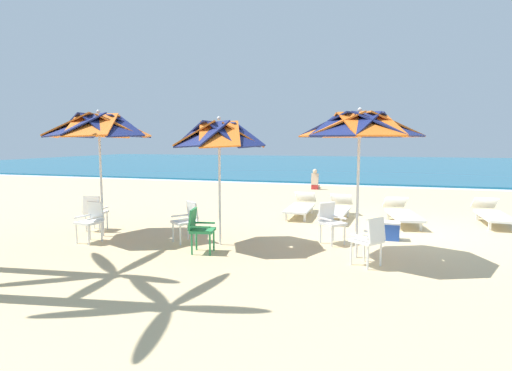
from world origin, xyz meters
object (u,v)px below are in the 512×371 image
object	(u,v)px
plastic_chair_5	(91,219)
sun_lounger_0	(492,214)
beach_umbrella_0	(360,127)
beachgoer_seated	(315,183)
beach_umbrella_2	(99,127)
sun_lounger_1	(402,213)
sun_lounger_3	(301,206)
plastic_chair_2	(199,227)
plastic_chair_4	(95,211)
sun_lounger_2	(337,209)
plastic_chair_0	(370,238)
plastic_chair_3	(187,219)
plastic_chair_1	(331,220)
cooler_box	(388,230)
beach_umbrella_1	(219,136)

from	to	relation	value
plastic_chair_5	sun_lounger_0	size ratio (longest dim) A/B	0.40
beach_umbrella_0	beachgoer_seated	xyz separation A→B (m)	(-2.36, 10.70, -2.13)
beach_umbrella_2	beachgoer_seated	world-z (taller)	beach_umbrella_2
sun_lounger_0	sun_lounger_1	size ratio (longest dim) A/B	0.97
beach_umbrella_2	sun_lounger_3	size ratio (longest dim) A/B	1.33
plastic_chair_2	sun_lounger_0	distance (m)	7.75
plastic_chair_5	beachgoer_seated	xyz separation A→B (m)	(3.16, 11.12, -0.20)
plastic_chair_4	sun_lounger_2	xyz separation A→B (m)	(5.44, 3.23, -0.22)
beach_umbrella_0	plastic_chair_0	world-z (taller)	beach_umbrella_0
plastic_chair_3	sun_lounger_1	size ratio (longest dim) A/B	0.39
plastic_chair_3	plastic_chair_5	distance (m)	2.05
plastic_chair_1	sun_lounger_3	size ratio (longest dim) A/B	0.40
plastic_chair_3	sun_lounger_1	xyz separation A→B (m)	(4.53, 3.42, -0.22)
sun_lounger_3	cooler_box	world-z (taller)	sun_lounger_3
plastic_chair_5	plastic_chair_2	bearing A→B (deg)	-2.40
beach_umbrella_1	plastic_chair_4	bearing A→B (deg)	173.80
beach_umbrella_1	sun_lounger_0	world-z (taller)	beach_umbrella_1
beach_umbrella_2	sun_lounger_0	distance (m)	9.99
sun_lounger_0	beachgoer_seated	size ratio (longest dim) A/B	2.32
beach_umbrella_2	plastic_chair_4	bearing A→B (deg)	142.40
plastic_chair_1	beach_umbrella_2	distance (m)	5.48
beach_umbrella_1	plastic_chair_5	size ratio (longest dim) A/B	3.07
beach_umbrella_1	plastic_chair_2	size ratio (longest dim) A/B	3.07
beach_umbrella_0	beach_umbrella_1	world-z (taller)	beach_umbrella_0
plastic_chair_0	plastic_chair_1	size ratio (longest dim) A/B	1.00
sun_lounger_1	sun_lounger_2	world-z (taller)	same
plastic_chair_2	cooler_box	world-z (taller)	plastic_chair_2
plastic_chair_5	cooler_box	world-z (taller)	plastic_chair_5
plastic_chair_3	cooler_box	bearing A→B (deg)	19.46
sun_lounger_1	sun_lounger_3	world-z (taller)	same
beach_umbrella_1	plastic_chair_3	bearing A→B (deg)	177.99
plastic_chair_1	sun_lounger_1	bearing A→B (deg)	59.53
beach_umbrella_1	sun_lounger_3	bearing A→B (deg)	75.16
plastic_chair_4	sun_lounger_1	xyz separation A→B (m)	(7.15, 3.08, -0.22)
sun_lounger_0	sun_lounger_2	size ratio (longest dim) A/B	0.98
plastic_chair_0	plastic_chair_1	world-z (taller)	same
beach_umbrella_1	sun_lounger_1	world-z (taller)	beach_umbrella_1
sun_lounger_3	cooler_box	bearing A→B (deg)	-44.27
sun_lounger_2	beachgoer_seated	bearing A→B (deg)	103.20
sun_lounger_0	cooler_box	world-z (taller)	sun_lounger_0
plastic_chair_5	plastic_chair_1	bearing A→B (deg)	15.37
sun_lounger_0	beachgoer_seated	world-z (taller)	beachgoer_seated
plastic_chair_2	beach_umbrella_2	xyz separation A→B (m)	(-2.69, 0.63, 1.97)
sun_lounger_2	cooler_box	bearing A→B (deg)	-57.96
plastic_chair_4	sun_lounger_3	distance (m)	5.58
plastic_chair_0	sun_lounger_1	distance (m)	4.16
beach_umbrella_0	plastic_chair_1	xyz separation A→B (m)	(-0.58, 0.94, -1.92)
beach_umbrella_1	beach_umbrella_2	distance (m)	2.85
plastic_chair_4	sun_lounger_2	distance (m)	6.33
sun_lounger_2	plastic_chair_3	bearing A→B (deg)	-128.34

